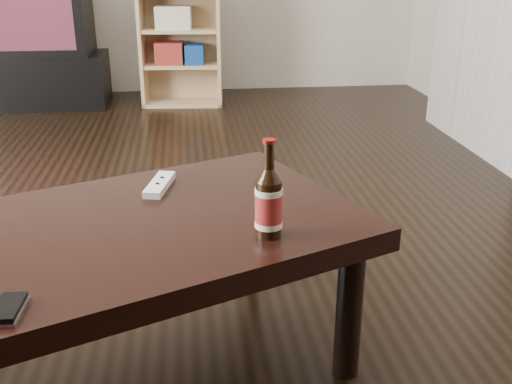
{
  "coord_description": "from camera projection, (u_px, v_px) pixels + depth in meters",
  "views": [
    {
      "loc": [
        0.54,
        -2.1,
        1.08
      ],
      "look_at": [
        0.69,
        -0.82,
        0.57
      ],
      "focal_mm": 42.0,
      "sensor_mm": 36.0,
      "label": 1
    }
  ],
  "objects": [
    {
      "name": "beer_bottle",
      "position": [
        269.0,
        203.0,
        1.4
      ],
      "size": [
        0.07,
        0.07,
        0.24
      ],
      "rotation": [
        0.0,
        0.0,
        -0.12
      ],
      "color": "black",
      "rests_on": "coffee_table"
    },
    {
      "name": "tv",
      "position": [
        33.0,
        12.0,
        4.34
      ],
      "size": [
        0.8,
        0.51,
        0.6
      ],
      "rotation": [
        0.0,
        0.0,
        -0.01
      ],
      "color": "black",
      "rests_on": "tv_stand"
    },
    {
      "name": "bookshelf",
      "position": [
        179.0,
        27.0,
        4.43
      ],
      "size": [
        0.62,
        0.32,
        1.11
      ],
      "rotation": [
        0.0,
        0.0,
        -0.09
      ],
      "color": "tan",
      "rests_on": "floor"
    },
    {
      "name": "remote",
      "position": [
        160.0,
        185.0,
        1.72
      ],
      "size": [
        0.09,
        0.19,
        0.02
      ],
      "rotation": [
        0.0,
        0.0,
        -0.23
      ],
      "color": "silver",
      "rests_on": "coffee_table"
    },
    {
      "name": "tv_stand",
      "position": [
        42.0,
        80.0,
        4.52
      ],
      "size": [
        0.97,
        0.49,
        0.39
      ],
      "primitive_type": "cube",
      "rotation": [
        0.0,
        0.0,
        -0.01
      ],
      "color": "black",
      "rests_on": "floor"
    },
    {
      "name": "coffee_table",
      "position": [
        119.0,
        248.0,
        1.5
      ],
      "size": [
        1.39,
        1.12,
        0.45
      ],
      "rotation": [
        0.0,
        0.0,
        0.4
      ],
      "color": "black",
      "rests_on": "floor"
    },
    {
      "name": "phone",
      "position": [
        8.0,
        309.0,
        1.12
      ],
      "size": [
        0.06,
        0.1,
        0.02
      ],
      "rotation": [
        0.0,
        0.0,
        -0.05
      ],
      "color": "#AEAEB0",
      "rests_on": "coffee_table"
    },
    {
      "name": "floor",
      "position": [
        50.0,
        260.0,
        2.28
      ],
      "size": [
        5.0,
        6.0,
        0.01
      ],
      "primitive_type": "cube",
      "color": "black",
      "rests_on": "ground"
    }
  ]
}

